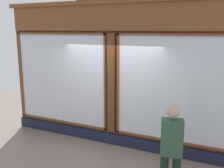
# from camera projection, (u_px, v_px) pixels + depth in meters

# --- Properties ---
(shop_facade) EXTENTS (6.09, 0.42, 4.05)m
(shop_facade) POSITION_uv_depth(u_px,v_px,m) (114.00, 74.00, 6.35)
(shop_facade) COLOR #5B3319
(shop_facade) RESTS_ON ground_plane
(pedestrian) EXTENTS (0.40, 0.30, 1.69)m
(pedestrian) POSITION_uv_depth(u_px,v_px,m) (171.00, 149.00, 4.27)
(pedestrian) COLOR #1C2F21
(pedestrian) RESTS_ON ground_plane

